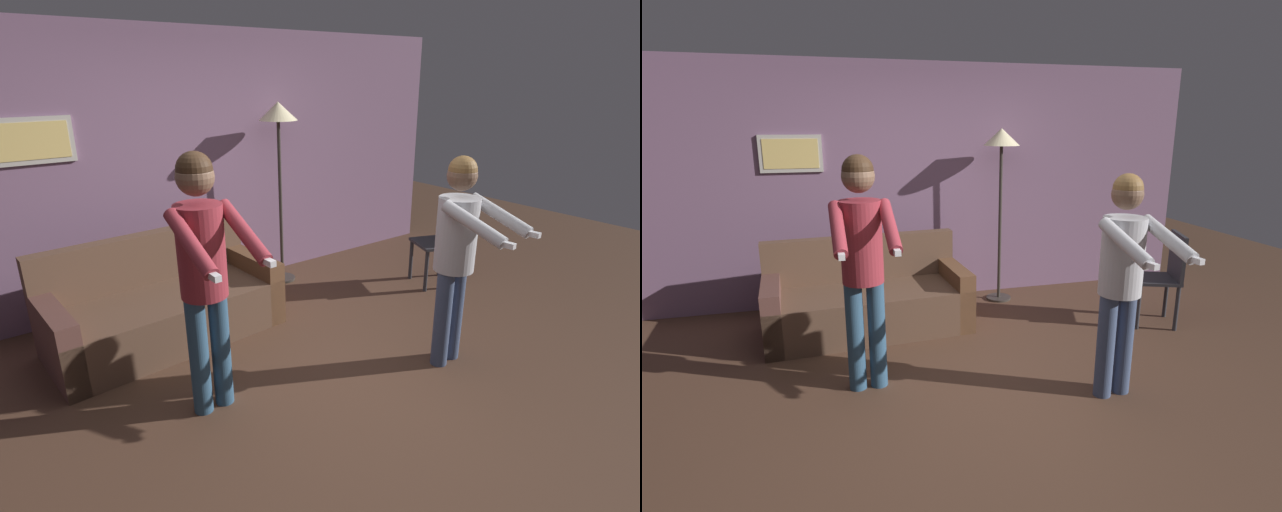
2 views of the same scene
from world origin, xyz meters
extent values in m
plane|color=#4D3224|center=(0.00, 0.00, 0.00)|extent=(12.00, 12.00, 0.00)
cube|color=slate|center=(0.00, 2.25, 1.30)|extent=(6.40, 0.06, 2.60)
cube|color=#B7B2A8|center=(-1.36, 2.20, 1.66)|extent=(0.62, 0.02, 0.38)
cube|color=#DABB67|center=(-1.36, 2.19, 1.66)|extent=(0.54, 0.01, 0.30)
cube|color=brown|center=(-0.71, 1.37, 0.21)|extent=(1.96, 0.99, 0.42)
cube|color=brown|center=(-0.73, 1.72, 0.65)|extent=(1.91, 0.28, 0.45)
cube|color=brown|center=(-1.58, 1.30, 0.29)|extent=(0.22, 0.86, 0.58)
cube|color=brown|center=(0.16, 1.43, 0.29)|extent=(0.22, 0.86, 0.58)
cylinder|color=#332D28|center=(0.80, 1.89, 0.01)|extent=(0.28, 0.28, 0.02)
cylinder|color=#332D28|center=(0.80, 1.89, 0.88)|extent=(0.04, 0.04, 1.71)
cone|color=#F9EAB7|center=(0.80, 1.89, 1.82)|extent=(0.39, 0.39, 0.18)
cylinder|color=#2C4D69|center=(-0.89, 0.27, 0.42)|extent=(0.13, 0.13, 0.84)
cylinder|color=#2C4D69|center=(-0.73, 0.27, 0.42)|extent=(0.13, 0.13, 0.84)
cylinder|color=maroon|center=(-0.81, 0.27, 1.14)|extent=(0.30, 0.30, 0.60)
sphere|color=brown|center=(-0.81, 0.27, 1.61)|extent=(0.23, 0.23, 0.23)
sphere|color=#382314|center=(-0.81, 0.27, 1.65)|extent=(0.22, 0.22, 0.22)
cylinder|color=maroon|center=(-0.98, 0.03, 1.29)|extent=(0.11, 0.52, 0.31)
cube|color=white|center=(-0.97, -0.21, 1.18)|extent=(0.04, 0.15, 0.04)
cylinder|color=maroon|center=(-0.64, 0.04, 1.29)|extent=(0.11, 0.52, 0.31)
cube|color=white|center=(-0.63, -0.20, 1.18)|extent=(0.04, 0.15, 0.04)
cylinder|color=#3C4A6A|center=(0.85, -0.31, 0.39)|extent=(0.13, 0.13, 0.78)
cylinder|color=#3C4A6A|center=(1.01, -0.29, 0.39)|extent=(0.13, 0.13, 0.78)
cylinder|color=#B2B2B7|center=(0.93, -0.30, 1.06)|extent=(0.30, 0.30, 0.56)
sphere|color=brown|center=(0.93, -0.30, 1.50)|extent=(0.22, 0.22, 0.22)
sphere|color=brown|center=(0.93, -0.30, 1.54)|extent=(0.20, 0.20, 0.20)
cylinder|color=#B2B2B7|center=(0.78, -0.55, 1.23)|extent=(0.13, 0.50, 0.25)
cube|color=white|center=(0.80, -0.77, 1.14)|extent=(0.05, 0.15, 0.04)
cylinder|color=#B2B2B7|center=(1.12, -0.52, 1.23)|extent=(0.13, 0.50, 0.25)
cube|color=white|center=(1.14, -0.75, 1.14)|extent=(0.05, 0.15, 0.04)
cylinder|color=#2D2D33|center=(1.96, 1.04, 0.23)|extent=(0.04, 0.04, 0.45)
cylinder|color=#2D2D33|center=(1.83, 0.71, 0.23)|extent=(0.04, 0.04, 0.45)
cylinder|color=#2D2D33|center=(2.29, 0.92, 0.23)|extent=(0.04, 0.04, 0.45)
cylinder|color=#2D2D33|center=(2.17, 0.58, 0.23)|extent=(0.04, 0.04, 0.45)
cube|color=#2D2D33|center=(2.06, 0.81, 0.47)|extent=(0.54, 0.54, 0.03)
cube|color=#2D2D33|center=(2.24, 0.74, 0.70)|extent=(0.18, 0.41, 0.45)
camera|label=1|loc=(-1.97, -2.49, 2.18)|focal=28.00mm
camera|label=2|loc=(-1.02, -3.25, 1.96)|focal=28.00mm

